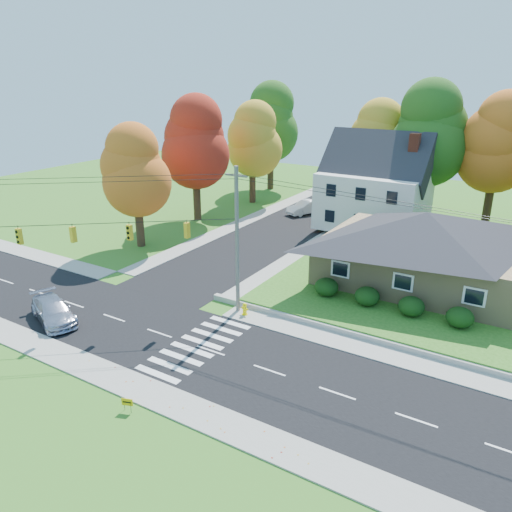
% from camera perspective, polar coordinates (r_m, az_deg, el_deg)
% --- Properties ---
extents(ground, '(120.00, 120.00, 0.00)m').
position_cam_1_polar(ground, '(30.04, -5.20, -10.74)').
color(ground, '#3D7923').
extents(road_main, '(90.00, 8.00, 0.02)m').
position_cam_1_polar(road_main, '(30.03, -5.20, -10.73)').
color(road_main, black).
rests_on(road_main, ground).
extents(road_cross, '(8.00, 44.00, 0.02)m').
position_cam_1_polar(road_cross, '(54.38, 4.33, 3.68)').
color(road_cross, black).
rests_on(road_cross, ground).
extents(sidewalk_north, '(90.00, 2.00, 0.08)m').
position_cam_1_polar(sidewalk_north, '(33.63, -0.11, -6.99)').
color(sidewalk_north, '#9C9A90').
rests_on(sidewalk_north, ground).
extents(sidewalk_south, '(90.00, 2.00, 0.08)m').
position_cam_1_polar(sidewalk_south, '(26.85, -11.77, -15.18)').
color(sidewalk_south, '#9C9A90').
rests_on(sidewalk_south, ground).
extents(lawn, '(30.00, 30.00, 0.50)m').
position_cam_1_polar(lawn, '(44.23, 26.01, -1.99)').
color(lawn, '#3D7923').
rests_on(lawn, ground).
extents(ranch_house, '(14.60, 10.60, 5.40)m').
position_cam_1_polar(ranch_house, '(39.20, 18.61, 1.06)').
color(ranch_house, tan).
rests_on(ranch_house, lawn).
extents(colonial_house, '(10.40, 8.40, 9.60)m').
position_cam_1_polar(colonial_house, '(52.07, 13.44, 7.63)').
color(colonial_house, silver).
rests_on(colonial_house, lawn).
extents(hedge_row, '(10.70, 1.70, 1.27)m').
position_cam_1_polar(hedge_row, '(34.45, 14.93, -5.00)').
color(hedge_row, '#163A10').
rests_on(hedge_row, lawn).
extents(traffic_infrastructure, '(38.10, 10.66, 10.00)m').
position_cam_1_polar(traffic_infrastructure, '(28.85, -4.17, -0.68)').
color(traffic_infrastructure, '#666059').
rests_on(traffic_infrastructure, ground).
extents(tree_lot_0, '(6.72, 6.72, 12.51)m').
position_cam_1_polar(tree_lot_0, '(57.71, 13.75, 12.55)').
color(tree_lot_0, '#3F2A19').
rests_on(tree_lot_0, lawn).
extents(tree_lot_1, '(7.84, 7.84, 14.60)m').
position_cam_1_polar(tree_lot_1, '(55.04, 19.59, 13.02)').
color(tree_lot_1, '#3F2A19').
rests_on(tree_lot_1, lawn).
extents(tree_lot_2, '(7.28, 7.28, 13.56)m').
position_cam_1_polar(tree_lot_2, '(55.15, 25.92, 11.50)').
color(tree_lot_2, '#3F2A19').
rests_on(tree_lot_2, lawn).
extents(tree_west_0, '(6.16, 6.16, 11.47)m').
position_cam_1_polar(tree_west_0, '(46.81, -13.65, 9.47)').
color(tree_west_0, '#3F2A19').
rests_on(tree_west_0, ground).
extents(tree_west_1, '(7.28, 7.28, 13.56)m').
position_cam_1_polar(tree_west_1, '(54.66, -7.03, 12.73)').
color(tree_west_1, '#3F2A19').
rests_on(tree_west_1, ground).
extents(tree_west_2, '(6.72, 6.72, 12.51)m').
position_cam_1_polar(tree_west_2, '(62.29, -0.42, 13.17)').
color(tree_west_2, '#3F2A19').
rests_on(tree_west_2, ground).
extents(tree_west_3, '(7.84, 7.84, 14.60)m').
position_cam_1_polar(tree_west_3, '(70.00, 1.72, 15.00)').
color(tree_west_3, '#3F2A19').
rests_on(tree_west_3, ground).
extents(silver_sedan, '(5.35, 3.76, 1.44)m').
position_cam_1_polar(silver_sedan, '(35.49, -22.17, -5.82)').
color(silver_sedan, '#B0B1C5').
rests_on(silver_sedan, road_main).
extents(white_car, '(3.45, 4.92, 1.54)m').
position_cam_1_polar(white_car, '(58.28, 5.71, 5.55)').
color(white_car, silver).
rests_on(white_car, road_cross).
extents(fire_hydrant, '(0.52, 0.41, 0.92)m').
position_cam_1_polar(fire_hydrant, '(33.74, -1.30, -6.14)').
color(fire_hydrant, '#FFDE00').
rests_on(fire_hydrant, ground).
extents(yard_sign, '(0.55, 0.23, 0.72)m').
position_cam_1_polar(yard_sign, '(25.73, -14.51, -15.89)').
color(yard_sign, black).
rests_on(yard_sign, ground).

